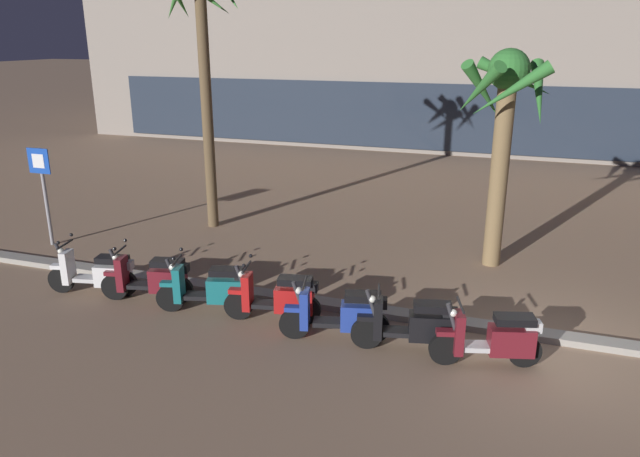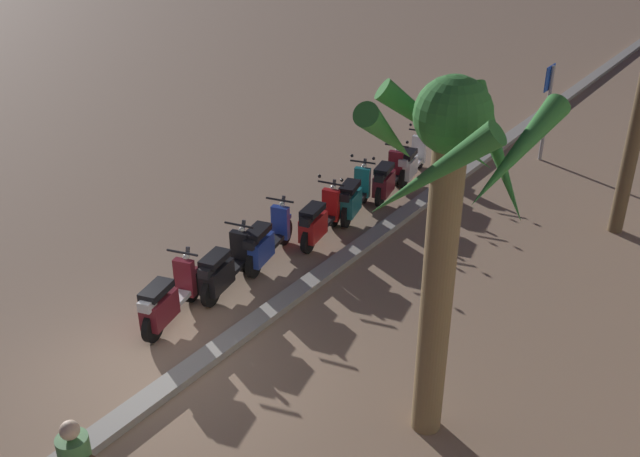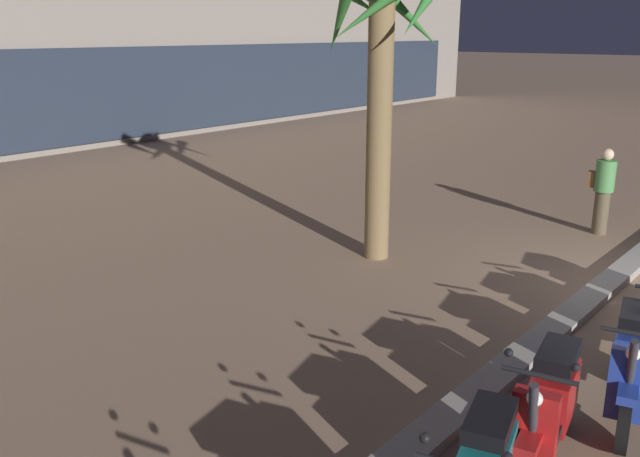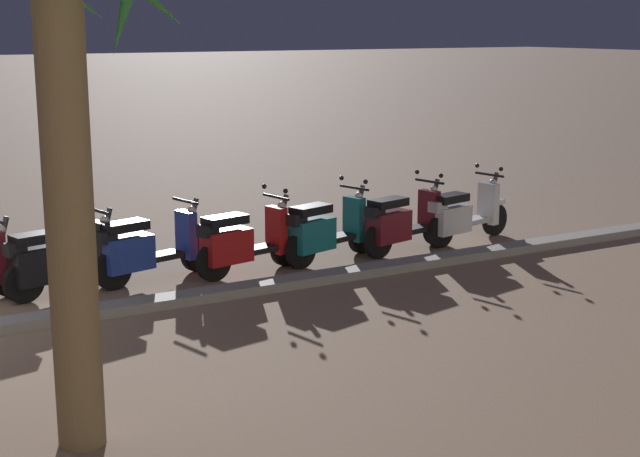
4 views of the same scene
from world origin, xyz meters
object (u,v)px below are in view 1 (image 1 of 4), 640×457
at_px(scooter_blue_mid_rear, 344,315).
at_px(scooter_maroon_mid_front, 495,339).
at_px(scooter_black_lead_nearest, 414,325).
at_px(palm_tree_by_mall_entrance, 203,30).
at_px(scooter_maroon_far_back, 154,279).
at_px(scooter_teal_last_in_row, 212,289).
at_px(scooter_white_gap_after_mid, 99,273).
at_px(crossing_sign, 43,185).
at_px(scooter_red_second_in_line, 280,298).
at_px(palm_tree_mid_walkway, 504,111).

height_order(scooter_blue_mid_rear, scooter_maroon_mid_front, same).
relative_size(scooter_blue_mid_rear, scooter_maroon_mid_front, 1.08).
height_order(scooter_black_lead_nearest, palm_tree_by_mall_entrance, palm_tree_by_mall_entrance).
distance_m(scooter_maroon_far_back, scooter_teal_last_in_row, 1.29).
xyz_separation_m(scooter_white_gap_after_mid, crossing_sign, (-3.06, 2.06, 1.06)).
bearing_deg(scooter_teal_last_in_row, scooter_maroon_far_back, 176.91).
height_order(crossing_sign, palm_tree_by_mall_entrance, palm_tree_by_mall_entrance).
bearing_deg(scooter_maroon_mid_front, palm_tree_by_mall_entrance, 146.53).
relative_size(scooter_teal_last_in_row, scooter_blue_mid_rear, 0.96).
height_order(scooter_blue_mid_rear, palm_tree_by_mall_entrance, palm_tree_by_mall_entrance).
relative_size(scooter_white_gap_after_mid, scooter_red_second_in_line, 1.04).
bearing_deg(palm_tree_mid_walkway, scooter_white_gap_after_mid, -149.86).
relative_size(scooter_red_second_in_line, palm_tree_mid_walkway, 0.38).
relative_size(scooter_white_gap_after_mid, scooter_maroon_far_back, 1.02).
bearing_deg(scooter_teal_last_in_row, scooter_maroon_mid_front, -3.12).
distance_m(scooter_blue_mid_rear, scooter_maroon_mid_front, 2.43).
height_order(scooter_maroon_far_back, scooter_maroon_mid_front, scooter_maroon_far_back).
bearing_deg(scooter_blue_mid_rear, scooter_black_lead_nearest, 1.87).
height_order(scooter_teal_last_in_row, palm_tree_mid_walkway, palm_tree_mid_walkway).
relative_size(scooter_maroon_far_back, scooter_black_lead_nearest, 1.03).
xyz_separation_m(scooter_teal_last_in_row, palm_tree_mid_walkway, (4.74, 4.20, 2.94)).
xyz_separation_m(palm_tree_by_mall_entrance, palm_tree_mid_walkway, (7.24, -0.52, -1.63)).
bearing_deg(crossing_sign, scooter_black_lead_nearest, -13.64).
relative_size(scooter_teal_last_in_row, scooter_maroon_mid_front, 1.04).
bearing_deg(scooter_black_lead_nearest, palm_tree_mid_walkway, 77.78).
bearing_deg(crossing_sign, palm_tree_mid_walkway, 11.75).
bearing_deg(scooter_black_lead_nearest, scooter_maroon_mid_front, -2.93).
bearing_deg(scooter_teal_last_in_row, palm_tree_mid_walkway, 41.56).
relative_size(scooter_blue_mid_rear, palm_tree_by_mall_entrance, 0.28).
relative_size(scooter_maroon_mid_front, palm_tree_by_mall_entrance, 0.26).
bearing_deg(scooter_teal_last_in_row, crossing_sign, 159.71).
bearing_deg(scooter_black_lead_nearest, scooter_red_second_in_line, 174.03).
xyz_separation_m(scooter_maroon_far_back, crossing_sign, (-4.28, 1.99, 1.04)).
xyz_separation_m(scooter_white_gap_after_mid, palm_tree_mid_walkway, (7.24, 4.20, 2.96)).
xyz_separation_m(crossing_sign, palm_tree_by_mall_entrance, (3.06, 2.66, 3.53)).
distance_m(crossing_sign, palm_tree_mid_walkway, 10.69).
distance_m(scooter_teal_last_in_row, scooter_maroon_mid_front, 5.05).
bearing_deg(scooter_white_gap_after_mid, scooter_black_lead_nearest, -1.89).
distance_m(scooter_white_gap_after_mid, scooter_teal_last_in_row, 2.50).
distance_m(scooter_white_gap_after_mid, palm_tree_mid_walkway, 8.88).
distance_m(scooter_black_lead_nearest, palm_tree_by_mall_entrance, 9.21).
height_order(scooter_white_gap_after_mid, scooter_maroon_far_back, same).
bearing_deg(scooter_maroon_far_back, scooter_white_gap_after_mid, -176.60).
distance_m(scooter_white_gap_after_mid, scooter_black_lead_nearest, 6.28).
distance_m(scooter_maroon_mid_front, crossing_sign, 10.91).
xyz_separation_m(scooter_teal_last_in_row, palm_tree_by_mall_entrance, (-2.51, 4.72, 4.57)).
bearing_deg(scooter_maroon_far_back, scooter_maroon_mid_front, -3.11).
xyz_separation_m(scooter_white_gap_after_mid, scooter_black_lead_nearest, (6.28, -0.21, 0.01)).
distance_m(scooter_blue_mid_rear, palm_tree_mid_walkway, 5.74).
xyz_separation_m(scooter_blue_mid_rear, scooter_maroon_mid_front, (2.43, -0.03, -0.01)).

